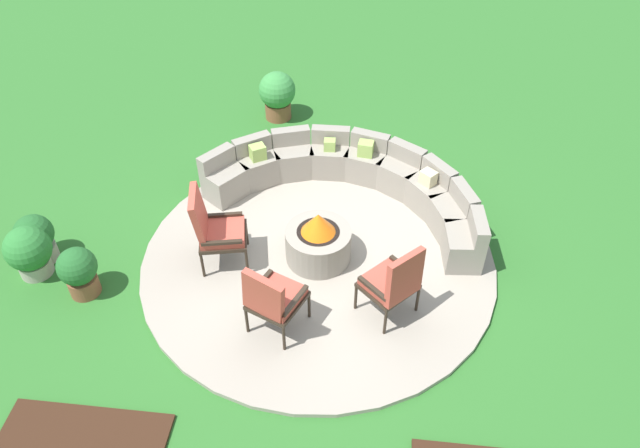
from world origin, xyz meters
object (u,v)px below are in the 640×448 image
potted_plant_2 (79,271)px  potted_plant_3 (36,237)px  fire_pit (318,241)px  potted_plant_1 (277,94)px  curved_stone_bench (354,180)px  lounge_chair_front_left (214,228)px  lounge_chair_front_right (273,298)px  lounge_chair_back_left (394,281)px  potted_plant_0 (29,251)px

potted_plant_2 → potted_plant_3: same height
fire_pit → potted_plant_1: size_ratio=1.00×
curved_stone_bench → potted_plant_3: 4.24m
lounge_chair_front_left → potted_plant_2: lounge_chair_front_left is taller
lounge_chair_front_right → potted_plant_2: 2.44m
curved_stone_bench → potted_plant_3: size_ratio=5.67×
lounge_chair_front_right → potted_plant_3: (-3.19, 0.85, -0.23)m
lounge_chair_front_right → lounge_chair_back_left: bearing=39.8°
potted_plant_3 → curved_stone_bench: bearing=22.7°
curved_stone_bench → lounge_chair_front_left: bearing=-137.6°
potted_plant_2 → lounge_chair_front_left: bearing=23.4°
fire_pit → lounge_chair_front_right: lounge_chair_front_right is taller
fire_pit → lounge_chair_back_left: 1.29m
fire_pit → potted_plant_0: 3.56m
lounge_chair_front_left → potted_plant_3: (-2.29, -0.16, -0.26)m
fire_pit → potted_plant_0: size_ratio=1.18×
fire_pit → curved_stone_bench: (0.37, 1.28, 0.00)m
fire_pit → lounge_chair_back_left: bearing=-41.3°
lounge_chair_front_left → potted_plant_3: bearing=-98.1°
potted_plant_2 → potted_plant_3: size_ratio=1.00×
lounge_chair_front_left → potted_plant_2: bearing=-78.5°
potted_plant_1 → lounge_chair_front_right: bearing=-81.2°
potted_plant_0 → lounge_chair_front_right: bearing=-10.9°
potted_plant_3 → lounge_chair_back_left: bearing=-6.1°
fire_pit → potted_plant_1: (-1.07, 3.36, 0.11)m
lounge_chair_front_left → potted_plant_1: size_ratio=1.33×
curved_stone_bench → lounge_chair_front_right: size_ratio=3.75×
curved_stone_bench → potted_plant_0: 4.31m
curved_stone_bench → lounge_chair_front_left: 2.21m
curved_stone_bench → potted_plant_1: potted_plant_1 is taller
curved_stone_bench → lounge_chair_front_right: bearing=-106.3°
potted_plant_3 → potted_plant_1: bearing=56.2°
curved_stone_bench → potted_plant_0: (-3.88, -1.89, 0.03)m
potted_plant_1 → curved_stone_bench: bearing=-55.3°
potted_plant_1 → lounge_chair_front_left: bearing=-93.0°
potted_plant_3 → potted_plant_2: bearing=-32.7°
potted_plant_1 → potted_plant_2: (-1.70, -4.21, -0.08)m
lounge_chair_back_left → lounge_chair_front_left: bearing=117.4°
curved_stone_bench → potted_plant_1: 2.52m
fire_pit → potted_plant_2: bearing=-162.9°
curved_stone_bench → lounge_chair_back_left: size_ratio=3.74×
lounge_chair_back_left → potted_plant_0: lounge_chair_back_left is taller
curved_stone_bench → lounge_chair_front_left: size_ratio=3.49×
lounge_chair_front_left → lounge_chair_back_left: bearing=62.0°
fire_pit → potted_plant_1: bearing=107.7°
lounge_chair_front_right → potted_plant_0: bearing=-167.1°
curved_stone_bench → potted_plant_1: (-1.43, 2.07, 0.11)m
fire_pit → lounge_chair_front_left: (-1.26, -0.20, 0.28)m
fire_pit → lounge_chair_front_right: 1.29m
potted_plant_1 → potted_plant_0: bearing=-121.7°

